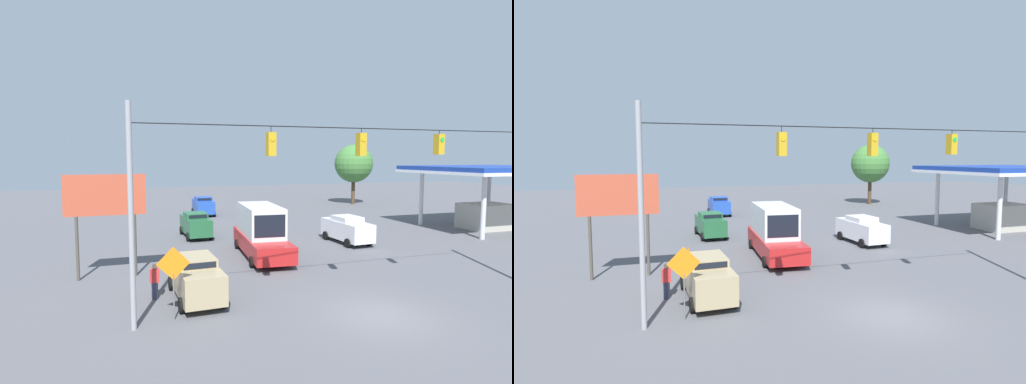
% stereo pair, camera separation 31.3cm
% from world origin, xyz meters
% --- Properties ---
extents(ground_plane, '(140.00, 140.00, 0.00)m').
position_xyz_m(ground_plane, '(0.00, 0.00, 0.00)').
color(ground_plane, '#56565B').
extents(overhead_signal_span, '(18.68, 0.38, 8.16)m').
position_xyz_m(overhead_signal_span, '(0.01, -1.57, 5.03)').
color(overhead_signal_span, '#939399').
rests_on(overhead_signal_span, ground_plane).
extents(sedan_blue_withflow_deep, '(2.10, 4.19, 1.97)m').
position_xyz_m(sedan_blue_withflow_deep, '(1.76, -28.98, 1.03)').
color(sedan_blue_withflow_deep, '#234CB2').
rests_on(sedan_blue_withflow_deep, ground_plane).
extents(box_truck_red_withflow_mid, '(2.98, 7.53, 3.18)m').
position_xyz_m(box_truck_red_withflow_mid, '(1.43, -10.46, 1.56)').
color(box_truck_red_withflow_mid, red).
rests_on(box_truck_red_withflow_mid, ground_plane).
extents(sedan_tan_parked_shoulder, '(2.07, 4.63, 1.91)m').
position_xyz_m(sedan_tan_parked_shoulder, '(6.60, -4.09, 1.00)').
color(sedan_tan_parked_shoulder, tan).
rests_on(sedan_tan_parked_shoulder, ground_plane).
extents(sedan_green_withflow_far, '(2.10, 4.42, 1.91)m').
position_xyz_m(sedan_green_withflow_far, '(4.41, -17.60, 1.00)').
color(sedan_green_withflow_far, '#236038').
rests_on(sedan_green_withflow_far, ground_plane).
extents(sedan_white_oncoming_far, '(2.16, 4.52, 1.95)m').
position_xyz_m(sedan_white_oncoming_far, '(-5.71, -12.16, 1.02)').
color(sedan_white_oncoming_far, silver).
rests_on(sedan_white_oncoming_far, ground_plane).
extents(traffic_cone_nearest, '(0.31, 0.31, 0.73)m').
position_xyz_m(traffic_cone_nearest, '(6.77, -4.04, 0.36)').
color(traffic_cone_nearest, orange).
rests_on(traffic_cone_nearest, ground_plane).
extents(traffic_cone_second, '(0.31, 0.31, 0.73)m').
position_xyz_m(traffic_cone_second, '(6.83, -6.37, 0.36)').
color(traffic_cone_second, orange).
rests_on(traffic_cone_second, ground_plane).
extents(traffic_cone_third, '(0.31, 0.31, 0.73)m').
position_xyz_m(traffic_cone_third, '(6.86, -8.96, 0.36)').
color(traffic_cone_third, orange).
rests_on(traffic_cone_third, ground_plane).
extents(traffic_cone_fourth, '(0.31, 0.31, 0.73)m').
position_xyz_m(traffic_cone_fourth, '(6.71, -11.29, 0.36)').
color(traffic_cone_fourth, orange).
rests_on(traffic_cone_fourth, ground_plane).
extents(gas_station, '(11.42, 9.68, 5.43)m').
position_xyz_m(gas_station, '(-20.09, -13.45, 3.96)').
color(gas_station, navy).
rests_on(gas_station, ground_plane).
extents(roadside_billboard, '(3.97, 0.16, 5.34)m').
position_xyz_m(roadside_billboard, '(10.44, -8.41, 3.92)').
color(roadside_billboard, '#4C473D').
rests_on(roadside_billboard, ground_plane).
extents(work_zone_sign, '(1.27, 0.06, 2.84)m').
position_xyz_m(work_zone_sign, '(7.76, -1.99, 1.99)').
color(work_zone_sign, slate).
rests_on(work_zone_sign, ground_plane).
extents(pedestrian, '(0.40, 0.28, 1.58)m').
position_xyz_m(pedestrian, '(8.32, -4.54, 0.78)').
color(pedestrian, '#2D334C').
rests_on(pedestrian, ground_plane).
extents(tree_horizon_left, '(4.96, 4.96, 7.83)m').
position_xyz_m(tree_horizon_left, '(-18.94, -33.00, 5.32)').
color(tree_horizon_left, '#4C3823').
rests_on(tree_horizon_left, ground_plane).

